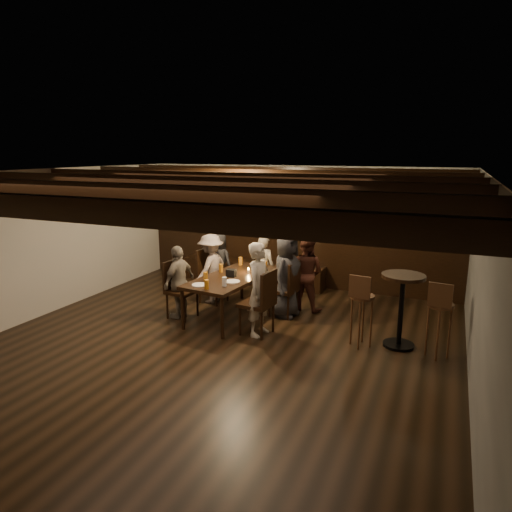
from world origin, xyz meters
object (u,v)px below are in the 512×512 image
at_px(chair_left_near, 213,286).
at_px(person_bench_left, 218,263).
at_px(person_left_far, 179,282).
at_px(high_top_table, 402,300).
at_px(person_right_far, 260,289).
at_px(chair_right_near, 284,299).
at_px(person_left_near, 211,268).
at_px(person_bench_right, 306,273).
at_px(bar_stool_left, 361,319).
at_px(bar_stool_right, 438,329).
at_px(person_bench_centre, 264,268).
at_px(dining_table, 233,279).
at_px(chair_right_far, 258,315).
at_px(person_right_near, 286,275).
at_px(chair_left_far, 181,300).

bearing_deg(chair_left_near, person_bench_left, -158.24).
height_order(person_left_far, high_top_table, person_left_far).
bearing_deg(person_right_far, chair_right_near, 1.94).
height_order(person_right_far, high_top_table, person_right_far).
bearing_deg(chair_left_near, person_left_near, -90.00).
relative_size(person_bench_right, bar_stool_left, 1.23).
bearing_deg(bar_stool_right, person_bench_right, 159.20).
xyz_separation_m(person_bench_centre, person_bench_right, (0.88, -0.25, 0.05)).
bearing_deg(chair_right_near, person_left_far, 121.49).
xyz_separation_m(dining_table, person_left_far, (-0.79, -0.37, -0.04)).
xyz_separation_m(chair_right_far, bar_stool_right, (2.49, 0.22, 0.09)).
distance_m(chair_right_near, high_top_table, 2.01).
relative_size(chair_right_far, person_left_far, 0.82).
bearing_deg(high_top_table, person_bench_left, 161.68).
xyz_separation_m(person_left_near, person_right_near, (1.49, -0.16, 0.07)).
distance_m(dining_table, bar_stool_left, 2.20).
bearing_deg(person_right_far, person_left_far, 90.00).
bearing_deg(person_left_far, person_bench_left, -173.66).
distance_m(high_top_table, bar_stool_left, 0.61).
bearing_deg(high_top_table, chair_left_far, -176.37).
height_order(person_left_far, person_right_near, person_right_near).
xyz_separation_m(person_bench_left, person_right_far, (1.49, -1.52, 0.09)).
bearing_deg(chair_right_near, chair_left_far, 122.02).
bearing_deg(bar_stool_right, person_right_near, 170.31).
bearing_deg(high_top_table, person_bench_right, 150.32).
distance_m(chair_right_near, bar_stool_right, 2.49).
xyz_separation_m(chair_right_far, person_right_far, (0.03, -0.00, 0.40)).
bearing_deg(bar_stool_left, person_left_far, -173.09).
height_order(person_bench_centre, person_left_far, person_left_far).
bearing_deg(high_top_table, chair_right_far, -169.41).
distance_m(dining_table, person_right_near, 0.88).
bearing_deg(chair_right_near, high_top_table, -99.21).
bearing_deg(chair_left_near, person_right_far, 58.53).
bearing_deg(dining_table, person_left_near, 149.04).
relative_size(chair_left_near, bar_stool_right, 0.92).
xyz_separation_m(chair_left_near, person_bench_right, (1.66, 0.27, 0.35)).
bearing_deg(chair_right_far, person_left_near, 58.54).
bearing_deg(person_bench_right, person_left_far, 39.29).
height_order(dining_table, person_left_far, person_left_far).
bearing_deg(dining_table, chair_left_far, -147.99).
bearing_deg(chair_left_far, person_right_near, 121.48).
relative_size(chair_left_far, high_top_table, 0.90).
height_order(chair_left_near, person_left_near, person_left_near).
bearing_deg(person_bench_left, person_left_far, 96.34).
bearing_deg(high_top_table, person_left_far, -176.46).
bearing_deg(person_bench_left, chair_left_near, 111.76).
bearing_deg(chair_left_far, person_left_far, -90.00).
bearing_deg(person_bench_left, person_left_near, 108.43).
height_order(chair_right_near, person_left_near, person_left_near).
height_order(chair_left_far, person_bench_right, person_bench_right).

